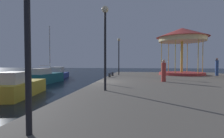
# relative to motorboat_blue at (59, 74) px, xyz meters

# --- Properties ---
(ground_plane) EXTENTS (120.00, 120.00, 0.00)m
(ground_plane) POSITION_rel_motorboat_blue_xyz_m (8.20, -10.99, -0.60)
(ground_plane) COLOR black
(quay_dock) EXTENTS (14.39, 28.77, 0.80)m
(quay_dock) POSITION_rel_motorboat_blue_xyz_m (15.39, -10.99, -0.20)
(quay_dock) COLOR #5B564F
(quay_dock) RESTS_ON ground
(motorboat_blue) EXTENTS (3.18, 5.73, 1.65)m
(motorboat_blue) POSITION_rel_motorboat_blue_xyz_m (0.00, 0.00, 0.00)
(motorboat_blue) COLOR navy
(motorboat_blue) RESTS_ON ground
(sailboat_teal) EXTENTS (1.84, 5.06, 6.44)m
(sailboat_teal) POSITION_rel_motorboat_blue_xyz_m (1.34, -6.12, 0.07)
(sailboat_teal) COLOR #19606B
(sailboat_teal) RESTS_ON ground
(motorboat_yellow) EXTENTS (2.77, 5.14, 1.66)m
(motorboat_yellow) POSITION_rel_motorboat_blue_xyz_m (3.40, -13.63, 0.03)
(motorboat_yellow) COLOR gold
(motorboat_yellow) RESTS_ON ground
(carousel) EXTENTS (6.03, 6.03, 5.59)m
(carousel) POSITION_rel_motorboat_blue_xyz_m (16.64, -2.28, 4.40)
(carousel) COLOR #B23333
(carousel) RESTS_ON quay_dock
(lamp_post_mid_promenade) EXTENTS (0.36, 0.36, 4.37)m
(lamp_post_mid_promenade) POSITION_rel_motorboat_blue_xyz_m (9.64, -15.31, 3.18)
(lamp_post_mid_promenade) COLOR black
(lamp_post_mid_promenade) RESTS_ON quay_dock
(lamp_post_far_end) EXTENTS (0.36, 0.36, 4.32)m
(lamp_post_far_end) POSITION_rel_motorboat_blue_xyz_m (9.21, -3.80, 3.15)
(lamp_post_far_end) COLOR black
(lamp_post_far_end) RESTS_ON quay_dock
(bollard_south) EXTENTS (0.24, 0.24, 0.40)m
(bollard_south) POSITION_rel_motorboat_blue_xyz_m (8.65, -5.21, 0.40)
(bollard_south) COLOR #2D2D33
(bollard_south) RESTS_ON quay_dock
(bollard_center) EXTENTS (0.24, 0.24, 0.40)m
(bollard_center) POSITION_rel_motorboat_blue_xyz_m (8.59, -6.96, 0.40)
(bollard_center) COLOR #2D2D33
(bollard_center) RESTS_ON quay_dock
(person_far_corner) EXTENTS (0.34, 0.34, 1.98)m
(person_far_corner) POSITION_rel_motorboat_blue_xyz_m (20.13, -3.36, 1.14)
(person_far_corner) COLOR #2D4C8C
(person_far_corner) RESTS_ON quay_dock
(person_by_the_water) EXTENTS (0.34, 0.34, 1.70)m
(person_by_the_water) POSITION_rel_motorboat_blue_xyz_m (13.31, -10.50, 0.99)
(person_by_the_water) COLOR #B23833
(person_by_the_water) RESTS_ON quay_dock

